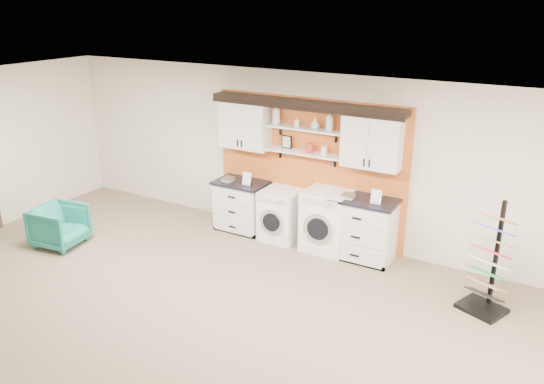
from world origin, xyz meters
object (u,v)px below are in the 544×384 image
Objects in this scene: base_cabinet_left at (242,205)px; sample_rack at (487,276)px; armchair at (60,226)px; dryer at (327,221)px; base_cabinet_right at (363,229)px; washer at (281,215)px.

base_cabinet_left is 4.25m from sample_rack.
sample_rack is 6.62m from armchair.
dryer is (1.64, -0.00, 0.06)m from base_cabinet_left.
base_cabinet_right is 2.04m from sample_rack.
base_cabinet_left is 2.26m from base_cabinet_right.
washer is at bearing -179.87° from base_cabinet_right.
armchair is at bearing -152.27° from dryer.
sample_rack is (1.94, -0.62, -0.00)m from base_cabinet_right.
washer reaches higher than armchair.
base_cabinet_right is at bearing -175.85° from sample_rack.
base_cabinet_left is 1.64m from dryer.
base_cabinet_right is at bearing -0.00° from base_cabinet_left.
washer is at bearing -0.24° from base_cabinet_left.
sample_rack is at bearing -86.06° from armchair.
washer is (0.80, -0.00, -0.01)m from base_cabinet_left.
dryer reaches higher than base_cabinet_left.
base_cabinet_right is 1.17× the size of washer.
sample_rack reaches higher than armchair.
dryer is at bearing -0.12° from base_cabinet_left.
sample_rack is at bearing -17.85° from base_cabinet_right.
washer is at bearing -64.76° from armchair.
dryer is 1.34× the size of armchair.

